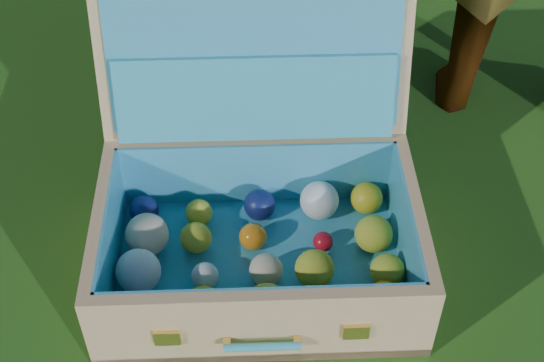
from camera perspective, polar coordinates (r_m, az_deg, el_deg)
The scene contains 2 objects.
ground at distance 1.56m, azimuth -2.66°, elevation -7.98°, with size 60.00×60.00×0.00m, color #215114.
suitcase at distance 1.52m, azimuth -1.12°, elevation -0.22°, with size 0.79×0.76×0.59m.
Camera 1 is at (0.36, -0.88, 1.24)m, focal length 50.00 mm.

